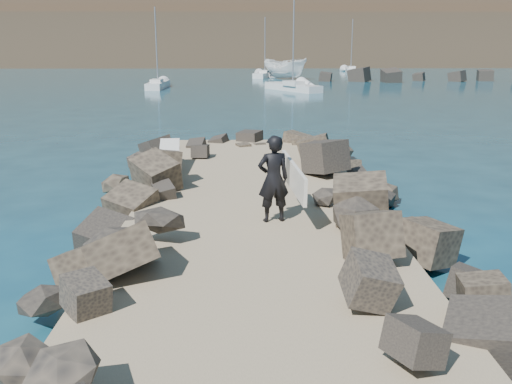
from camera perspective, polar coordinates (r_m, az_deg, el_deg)
ground at (r=13.50m, az=-0.08°, el=-5.08°), size 800.00×800.00×0.00m
jetty at (r=11.52m, az=0.10°, el=-7.06°), size 6.00×26.00×0.60m
riprap_left at (r=12.21m, az=-13.75°, el=-5.21°), size 2.60×22.00×1.00m
riprap_right at (r=12.32m, az=13.71°, el=-5.03°), size 2.60×22.00×1.00m
headland at (r=173.37m, az=2.38°, el=18.57°), size 360.00×140.00×32.00m
surfboard_resting at (r=18.21m, az=-8.66°, el=3.40°), size 0.87×2.56×0.08m
boat_imported at (r=73.53m, az=2.95°, el=12.25°), size 6.57×6.80×2.65m
surfer_with_board at (r=12.86m, az=2.04°, el=1.35°), size 1.05×2.46×1.99m
sailboat_d at (r=90.69m, az=9.46°, el=11.93°), size 2.22×6.75×8.03m
sailboat_c at (r=55.87m, az=3.69°, el=10.43°), size 5.19×7.20×8.90m
sailboat_b at (r=76.90m, az=0.89°, el=11.65°), size 3.38×6.53×7.80m
sailboat_a at (r=59.50m, az=-9.79°, el=10.51°), size 1.65×6.67×8.05m
sailboat_f at (r=112.47m, az=16.86°, el=12.03°), size 1.68×5.47×6.67m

